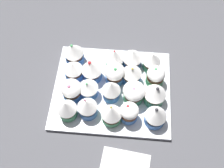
% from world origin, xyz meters
% --- Properties ---
extents(ground_plane, '(1.80, 1.80, 0.03)m').
position_xyz_m(ground_plane, '(0.00, 0.00, -0.01)').
color(ground_plane, '#4C4C51').
extents(baking_tray, '(0.30, 0.37, 0.01)m').
position_xyz_m(baking_tray, '(0.00, 0.00, 0.01)').
color(baking_tray, silver).
rests_on(baking_tray, ground_plane).
extents(cupcake_0, '(0.06, 0.06, 0.08)m').
position_xyz_m(cupcake_0, '(-0.10, -0.13, 0.05)').
color(cupcake_0, '#477AC6').
rests_on(cupcake_0, baking_tray).
extents(cupcake_1, '(0.06, 0.06, 0.07)m').
position_xyz_m(cupcake_1, '(-0.04, -0.13, 0.05)').
color(cupcake_1, '#477AC6').
rests_on(cupcake_1, baking_tray).
extents(cupcake_2, '(0.06, 0.06, 0.07)m').
position_xyz_m(cupcake_2, '(0.03, -0.12, 0.05)').
color(cupcake_2, '#477AC6').
rests_on(cupcake_2, baking_tray).
extents(cupcake_3, '(0.06, 0.06, 0.08)m').
position_xyz_m(cupcake_3, '(0.10, -0.12, 0.05)').
color(cupcake_3, '#4C9E6B').
rests_on(cupcake_3, baking_tray).
extents(cupcake_4, '(0.07, 0.07, 0.08)m').
position_xyz_m(cupcake_4, '(-0.04, -0.07, 0.05)').
color(cupcake_4, '#477AC6').
rests_on(cupcake_4, baking_tray).
extents(cupcake_5, '(0.06, 0.06, 0.07)m').
position_xyz_m(cupcake_5, '(0.02, -0.07, 0.05)').
color(cupcake_5, '#477AC6').
rests_on(cupcake_5, baking_tray).
extents(cupcake_6, '(0.06, 0.06, 0.08)m').
position_xyz_m(cupcake_6, '(0.09, -0.06, 0.05)').
color(cupcake_6, '#477AC6').
rests_on(cupcake_6, baking_tray).
extents(cupcake_7, '(0.06, 0.06, 0.08)m').
position_xyz_m(cupcake_7, '(-0.09, -0.00, 0.05)').
color(cupcake_7, '#4C9E6B').
rests_on(cupcake_7, baking_tray).
extents(cupcake_8, '(0.06, 0.06, 0.08)m').
position_xyz_m(cupcake_8, '(-0.03, 0.01, 0.05)').
color(cupcake_8, '#477AC6').
rests_on(cupcake_8, baking_tray).
extents(cupcake_9, '(0.06, 0.06, 0.08)m').
position_xyz_m(cupcake_9, '(0.03, -0.00, 0.05)').
color(cupcake_9, '#477AC6').
rests_on(cupcake_9, baking_tray).
extents(cupcake_10, '(0.06, 0.06, 0.08)m').
position_xyz_m(cupcake_10, '(0.10, 0.01, 0.05)').
color(cupcake_10, '#4C9E6B').
rests_on(cupcake_10, baking_tray).
extents(cupcake_11, '(0.06, 0.06, 0.07)m').
position_xyz_m(cupcake_11, '(-0.10, 0.06, 0.05)').
color(cupcake_11, '#477AC6').
rests_on(cupcake_11, baking_tray).
extents(cupcake_12, '(0.06, 0.06, 0.08)m').
position_xyz_m(cupcake_12, '(-0.04, 0.06, 0.05)').
color(cupcake_12, '#477AC6').
rests_on(cupcake_12, baking_tray).
extents(cupcake_13, '(0.07, 0.07, 0.07)m').
position_xyz_m(cupcake_13, '(0.03, 0.07, 0.05)').
color(cupcake_13, '#4C9E6B').
rests_on(cupcake_13, baking_tray).
extents(cupcake_14, '(0.06, 0.06, 0.07)m').
position_xyz_m(cupcake_14, '(0.09, 0.06, 0.05)').
color(cupcake_14, '#477AC6').
rests_on(cupcake_14, baking_tray).
extents(cupcake_15, '(0.06, 0.06, 0.07)m').
position_xyz_m(cupcake_15, '(-0.09, 0.12, 0.05)').
color(cupcake_15, '#4C9E6B').
rests_on(cupcake_15, baking_tray).
extents(cupcake_16, '(0.06, 0.06, 0.07)m').
position_xyz_m(cupcake_16, '(-0.04, 0.13, 0.05)').
color(cupcake_16, '#4C9E6B').
rests_on(cupcake_16, baking_tray).
extents(cupcake_17, '(0.07, 0.07, 0.08)m').
position_xyz_m(cupcake_17, '(0.03, 0.13, 0.05)').
color(cupcake_17, '#4C9E6B').
rests_on(cupcake_17, baking_tray).
extents(cupcake_18, '(0.06, 0.06, 0.08)m').
position_xyz_m(cupcake_18, '(0.10, 0.13, 0.05)').
color(cupcake_18, '#477AC6').
rests_on(cupcake_18, baking_tray).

